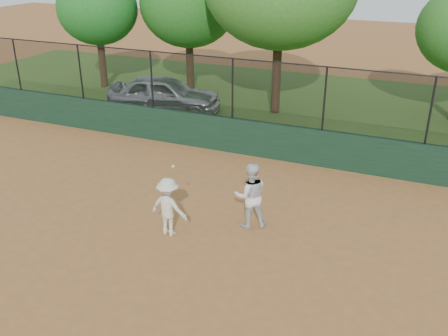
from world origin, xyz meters
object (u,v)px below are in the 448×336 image
at_px(player_second, 250,196).
at_px(player_main, 169,207).
at_px(tree_0, 97,9).
at_px(tree_1, 188,4).
at_px(parked_car, 164,95).

relative_size(player_second, player_main, 0.86).
height_order(player_main, tree_0, tree_0).
xyz_separation_m(player_main, tree_0, (-9.52, 10.84, 2.95)).
height_order(player_second, tree_0, tree_0).
height_order(player_second, tree_1, tree_1).
distance_m(player_main, tree_1, 13.72).
xyz_separation_m(parked_car, player_second, (6.41, -7.21, 0.06)).
distance_m(parked_car, player_main, 9.58).
height_order(player_main, tree_1, tree_1).
bearing_deg(player_main, player_second, 33.89).
bearing_deg(parked_car, player_main, -163.34).
distance_m(player_second, tree_1, 13.51).
distance_m(parked_car, tree_1, 5.03).
bearing_deg(player_second, parked_car, -77.73).
bearing_deg(player_second, tree_0, -70.34).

